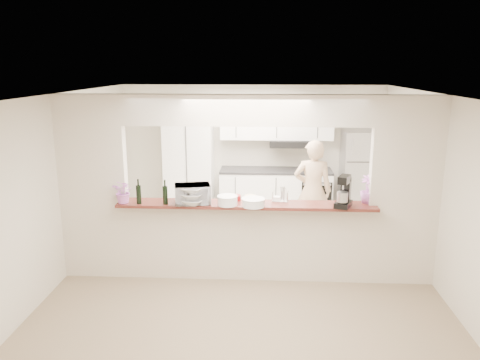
# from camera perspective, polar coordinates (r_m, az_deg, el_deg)

# --- Properties ---
(floor) EXTENTS (6.00, 6.00, 0.00)m
(floor) POSITION_cam_1_polar(r_m,az_deg,el_deg) (6.60, 0.73, -11.81)
(floor) COLOR gray
(floor) RESTS_ON ground
(tile_overlay) EXTENTS (5.00, 2.90, 0.01)m
(tile_overlay) POSITION_cam_1_polar(r_m,az_deg,el_deg) (8.02, 1.20, -6.99)
(tile_overlay) COLOR beige
(tile_overlay) RESTS_ON floor
(partition) EXTENTS (5.00, 0.15, 2.50)m
(partition) POSITION_cam_1_polar(r_m,az_deg,el_deg) (6.11, 0.77, 0.83)
(partition) COLOR beige
(partition) RESTS_ON floor
(bar_counter) EXTENTS (3.40, 0.38, 1.09)m
(bar_counter) POSITION_cam_1_polar(r_m,az_deg,el_deg) (6.37, 0.74, -7.15)
(bar_counter) COLOR beige
(bar_counter) RESTS_ON floor
(kitchen_cabinets) EXTENTS (3.15, 0.62, 2.25)m
(kitchen_cabinets) POSITION_cam_1_polar(r_m,az_deg,el_deg) (8.88, 0.29, 1.59)
(kitchen_cabinets) COLOR white
(kitchen_cabinets) RESTS_ON floor
(refrigerator) EXTENTS (0.75, 0.70, 1.70)m
(refrigerator) POSITION_cam_1_polar(r_m,az_deg,el_deg) (9.01, 14.61, 0.50)
(refrigerator) COLOR #B6B6BB
(refrigerator) RESTS_ON floor
(flower_left) EXTENTS (0.35, 0.33, 0.31)m
(flower_left) POSITION_cam_1_polar(r_m,az_deg,el_deg) (6.31, -13.98, -1.39)
(flower_left) COLOR pink
(flower_left) RESTS_ON bar_counter
(wine_bottle_a) EXTENTS (0.06, 0.06, 0.32)m
(wine_bottle_a) POSITION_cam_1_polar(r_m,az_deg,el_deg) (6.16, -9.10, -1.78)
(wine_bottle_a) COLOR black
(wine_bottle_a) RESTS_ON bar_counter
(wine_bottle_b) EXTENTS (0.07, 0.07, 0.33)m
(wine_bottle_b) POSITION_cam_1_polar(r_m,az_deg,el_deg) (6.24, -12.25, -1.69)
(wine_bottle_b) COLOR black
(wine_bottle_b) RESTS_ON bar_counter
(toaster_oven) EXTENTS (0.51, 0.40, 0.25)m
(toaster_oven) POSITION_cam_1_polar(r_m,az_deg,el_deg) (6.14, -5.81, -1.72)
(toaster_oven) COLOR #BABAC0
(toaster_oven) RESTS_ON bar_counter
(serving_bowls) EXTENTS (0.38, 0.38, 0.23)m
(serving_bowls) POSITION_cam_1_polar(r_m,az_deg,el_deg) (6.10, -5.89, -1.94)
(serving_bowls) COLOR silver
(serving_bowls) RESTS_ON bar_counter
(plate_stack_a) EXTENTS (0.27, 0.27, 0.12)m
(plate_stack_a) POSITION_cam_1_polar(r_m,az_deg,el_deg) (6.06, -1.55, -2.50)
(plate_stack_a) COLOR white
(plate_stack_a) RESTS_ON bar_counter
(plate_stack_b) EXTENTS (0.30, 0.30, 0.11)m
(plate_stack_b) POSITION_cam_1_polar(r_m,az_deg,el_deg) (6.01, 1.64, -2.74)
(plate_stack_b) COLOR white
(plate_stack_b) RESTS_ON bar_counter
(red_bowl) EXTENTS (0.15, 0.15, 0.07)m
(red_bowl) POSITION_cam_1_polar(r_m,az_deg,el_deg) (6.28, -0.58, -2.17)
(red_bowl) COLOR maroon
(red_bowl) RESTS_ON bar_counter
(tan_bowl) EXTENTS (0.15, 0.15, 0.07)m
(tan_bowl) POSITION_cam_1_polar(r_m,az_deg,el_deg) (6.27, 1.25, -2.18)
(tan_bowl) COLOR beige
(tan_bowl) RESTS_ON bar_counter
(utensil_caddy) EXTENTS (0.23, 0.15, 0.20)m
(utensil_caddy) POSITION_cam_1_polar(r_m,az_deg,el_deg) (6.23, 4.92, -1.87)
(utensil_caddy) COLOR silver
(utensil_caddy) RESTS_ON bar_counter
(stand_mixer) EXTENTS (0.27, 0.32, 0.41)m
(stand_mixer) POSITION_cam_1_polar(r_m,az_deg,el_deg) (6.11, 12.57, -1.52)
(stand_mixer) COLOR black
(stand_mixer) RESTS_ON bar_counter
(flower_right) EXTENTS (0.22, 0.22, 0.37)m
(flower_right) POSITION_cam_1_polar(r_m,az_deg,el_deg) (6.35, 15.37, -1.10)
(flower_right) COLOR #B268C2
(flower_right) RESTS_ON bar_counter
(person) EXTENTS (0.65, 0.46, 1.69)m
(person) POSITION_cam_1_polar(r_m,az_deg,el_deg) (7.75, 8.84, -1.39)
(person) COLOR tan
(person) RESTS_ON floor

